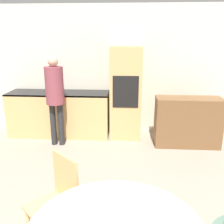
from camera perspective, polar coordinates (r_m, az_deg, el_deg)
The scene contains 9 objects.
wall_back at distance 5.23m, azimuth 0.96°, elevation 9.38°, with size 6.03×0.05×2.60m.
kitchen_counter at distance 5.26m, azimuth -11.89°, elevation -0.26°, with size 2.03×0.60×0.91m.
oven_unit at distance 4.96m, azimuth 3.14°, elevation 4.29°, with size 0.60×0.59×1.81m.
sideboard at distance 4.85m, azimuth 16.86°, elevation -2.18°, with size 1.19×0.45×0.92m.
chair_far_left at distance 2.57m, azimuth -12.17°, elevation -18.39°, with size 0.57×0.57×0.91m.
person_standing at distance 4.63m, azimuth -12.93°, elevation 4.59°, with size 0.33×0.33×1.66m.
cup at distance 1.99m, azimuth -3.94°, elevation -20.35°, with size 0.07×0.07×0.08m.
bowl_near at distance 1.86m, azimuth 6.28°, elevation -24.00°, with size 0.18×0.18×0.05m.
salt_shaker at distance 2.05m, azimuth 1.64°, elevation -18.94°, with size 0.03×0.03×0.09m.
Camera 1 is at (0.24, -0.03, 1.98)m, focal length 40.00 mm.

